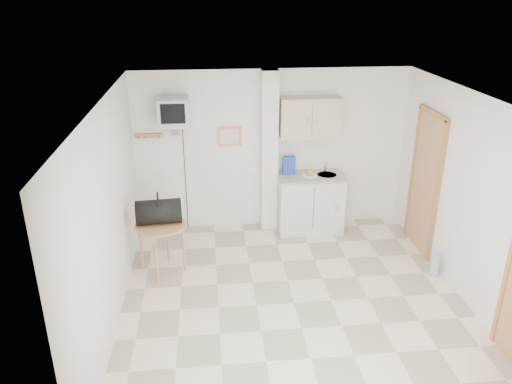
{
  "coord_description": "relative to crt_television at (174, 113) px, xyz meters",
  "views": [
    {
      "loc": [
        -0.99,
        -5.08,
        3.62
      ],
      "look_at": [
        -0.41,
        0.6,
        1.25
      ],
      "focal_mm": 35.0,
      "sensor_mm": 36.0,
      "label": 1
    }
  ],
  "objects": [
    {
      "name": "kitchenette",
      "position": [
        2.02,
        -0.02,
        -1.13
      ],
      "size": [
        1.03,
        0.58,
        2.1
      ],
      "color": "silver",
      "rests_on": "ground"
    },
    {
      "name": "ground",
      "position": [
        1.45,
        -2.02,
        -1.94
      ],
      "size": [
        4.5,
        4.5,
        0.0
      ],
      "primitive_type": "plane",
      "color": "beige",
      "rests_on": "ground"
    },
    {
      "name": "water_bottle",
      "position": [
        3.43,
        -1.59,
        -1.78
      ],
      "size": [
        0.12,
        0.12,
        0.35
      ],
      "color": "#96ABC7",
      "rests_on": "ground"
    },
    {
      "name": "round_table",
      "position": [
        -0.2,
        -1.08,
        -1.32
      ],
      "size": [
        0.67,
        0.67,
        0.7
      ],
      "rotation": [
        0.0,
        0.0,
        -0.18
      ],
      "color": "#B77946",
      "rests_on": "ground"
    },
    {
      "name": "room_envelope",
      "position": [
        1.69,
        -1.93,
        -0.4
      ],
      "size": [
        4.24,
        4.54,
        2.55
      ],
      "color": "white",
      "rests_on": "ground"
    },
    {
      "name": "crt_television",
      "position": [
        0.0,
        0.0,
        0.0
      ],
      "size": [
        0.44,
        0.45,
        2.15
      ],
      "color": "slate",
      "rests_on": "ground"
    },
    {
      "name": "duffel_bag",
      "position": [
        -0.21,
        -1.04,
        -1.07
      ],
      "size": [
        0.62,
        0.38,
        0.44
      ],
      "rotation": [
        0.0,
        0.0,
        0.08
      ],
      "color": "black",
      "rests_on": "round_table"
    }
  ]
}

